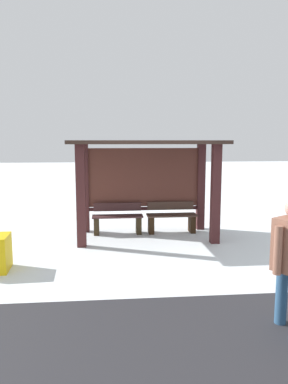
# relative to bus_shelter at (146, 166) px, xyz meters

# --- Properties ---
(ground_plane) EXTENTS (60.00, 60.00, 0.00)m
(ground_plane) POSITION_rel_bus_shelter_xyz_m (0.00, -0.19, -1.62)
(ground_plane) COLOR white
(bus_shelter) EXTENTS (3.39, 1.82, 2.22)m
(bus_shelter) POSITION_rel_bus_shelter_xyz_m (0.00, 0.00, 0.00)
(bus_shelter) COLOR #421F20
(bus_shelter) RESTS_ON ground
(bench_left_inside) EXTENTS (1.20, 0.37, 0.73)m
(bench_left_inside) POSITION_rel_bus_shelter_xyz_m (-0.65, 0.19, -1.29)
(bench_left_inside) COLOR #422627
(bench_left_inside) RESTS_ON ground
(bench_center_inside) EXTENTS (1.20, 0.42, 0.73)m
(bench_center_inside) POSITION_rel_bus_shelter_xyz_m (0.65, 0.19, -1.29)
(bench_center_inside) COLOR #49332A
(bench_center_inside) RESTS_ON ground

